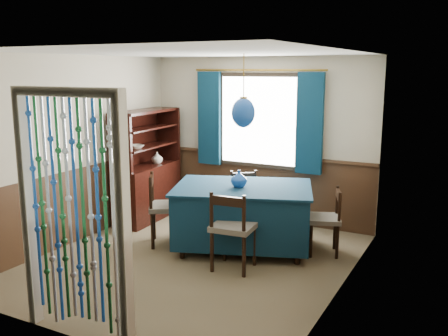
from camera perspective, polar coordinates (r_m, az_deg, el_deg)
The scene contains 22 objects.
floor at distance 6.24m, azimuth -3.57°, elevation -10.57°, with size 4.00×4.00×0.00m, color brown.
ceiling at distance 5.79m, azimuth -3.88°, elevation 13.03°, with size 4.00×4.00×0.00m, color silver.
wall_back at distance 7.65m, azimuth 4.09°, elevation 3.22°, with size 3.60×3.60×0.00m, color #BDB39A.
wall_front at distance 4.35m, azimuth -17.54°, elevation -3.53°, with size 3.60×3.60×0.00m, color #BDB39A.
wall_left at distance 6.98m, azimuth -16.45°, elevation 2.01°, with size 4.00×4.00×0.00m, color #BDB39A.
wall_right at distance 5.20m, azimuth 13.48°, elevation -0.91°, with size 4.00×4.00×0.00m, color #BDB39A.
wainscot_back at distance 7.77m, azimuth 3.97°, elevation -2.27°, with size 3.60×3.60×0.00m, color #402818.
wainscot_front at distance 4.60m, azimuth -16.84°, elevation -12.55°, with size 3.60×3.60×0.00m, color #402818.
wainscot_left at distance 7.13m, azimuth -16.03°, elevation -3.96°, with size 4.00×4.00×0.00m, color #402818.
wainscot_right at distance 5.41m, azimuth 12.96°, elevation -8.68°, with size 4.00×4.00×0.00m, color #402818.
window at distance 7.56m, azimuth 3.97°, elevation 5.42°, with size 1.32×0.12×1.42m, color black.
doorway at distance 4.44m, azimuth -16.84°, elevation -5.85°, with size 1.16×0.12×2.18m, color silver, non-canonical shape.
dining_table at distance 6.49m, azimuth 2.15°, elevation -5.19°, with size 2.04×1.72×0.84m.
chair_near at distance 5.82m, azimuth 1.00°, elevation -6.89°, with size 0.51×0.49×0.96m.
chair_far at distance 7.18m, azimuth 2.40°, elevation -3.72°, with size 0.58×0.58×0.87m.
chair_left at distance 6.71m, azimuth -6.83°, elevation -4.47°, with size 0.64×0.64×0.96m.
chair_right at distance 6.46m, azimuth 11.60°, elevation -5.76°, with size 0.52×0.53×0.85m.
sideboard at distance 7.85m, azimuth -8.82°, elevation -1.55°, with size 0.52×1.33×1.71m.
pendant_lamp at distance 6.25m, azimuth 2.24°, elevation 6.35°, with size 0.30×0.30×0.90m.
vase_table at distance 6.35m, azimuth 1.72°, elevation -1.30°, with size 0.19×0.19×0.20m, color navy.
bowl_shelf at distance 7.46m, azimuth -10.01°, elevation 2.44°, with size 0.24×0.24×0.06m, color beige.
vase_sideboard at distance 7.91m, azimuth -7.66°, elevation 1.25°, with size 0.20×0.20×0.20m, color beige.
Camera 1 is at (3.02, -4.94, 2.33)m, focal length 40.00 mm.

